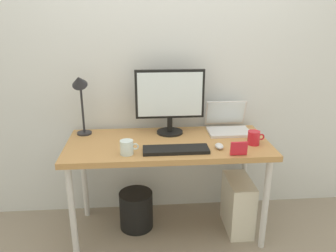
% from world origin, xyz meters
% --- Properties ---
extents(ground_plane, '(6.00, 6.00, 0.00)m').
position_xyz_m(ground_plane, '(0.00, 0.00, 0.00)').
color(ground_plane, gray).
extents(back_wall, '(4.40, 0.04, 2.60)m').
position_xyz_m(back_wall, '(0.00, 0.37, 1.30)').
color(back_wall, silver).
rests_on(back_wall, ground_plane).
extents(desk, '(1.44, 0.63, 0.74)m').
position_xyz_m(desk, '(0.00, 0.00, 0.67)').
color(desk, '#B7844C').
rests_on(desk, ground_plane).
extents(monitor, '(0.51, 0.20, 0.49)m').
position_xyz_m(monitor, '(0.03, 0.18, 1.02)').
color(monitor, black).
rests_on(monitor, desk).
extents(laptop, '(0.32, 0.29, 0.22)m').
position_xyz_m(laptop, '(0.48, 0.20, 0.80)').
color(laptop, silver).
rests_on(laptop, desk).
extents(desk_lamp, '(0.11, 0.16, 0.48)m').
position_xyz_m(desk_lamp, '(-0.62, 0.18, 1.09)').
color(desk_lamp, '#232328').
rests_on(desk_lamp, desk).
extents(keyboard, '(0.44, 0.14, 0.02)m').
position_xyz_m(keyboard, '(0.04, -0.17, 0.75)').
color(keyboard, black).
rests_on(keyboard, desk).
extents(mouse, '(0.06, 0.09, 0.03)m').
position_xyz_m(mouse, '(0.34, -0.15, 0.76)').
color(mouse, silver).
rests_on(mouse, desk).
extents(coffee_mug, '(0.12, 0.08, 0.10)m').
position_xyz_m(coffee_mug, '(0.59, -0.09, 0.79)').
color(coffee_mug, red).
rests_on(coffee_mug, desk).
extents(glass_cup, '(0.12, 0.09, 0.10)m').
position_xyz_m(glass_cup, '(-0.28, -0.20, 0.79)').
color(glass_cup, silver).
rests_on(glass_cup, desk).
extents(photo_frame, '(0.11, 0.02, 0.09)m').
position_xyz_m(photo_frame, '(0.44, -0.27, 0.79)').
color(photo_frame, red).
rests_on(photo_frame, desk).
extents(computer_tower, '(0.18, 0.36, 0.42)m').
position_xyz_m(computer_tower, '(0.54, -0.02, 0.21)').
color(computer_tower, silver).
rests_on(computer_tower, ground_plane).
extents(wastebasket, '(0.26, 0.26, 0.30)m').
position_xyz_m(wastebasket, '(-0.25, 0.06, 0.15)').
color(wastebasket, black).
rests_on(wastebasket, ground_plane).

